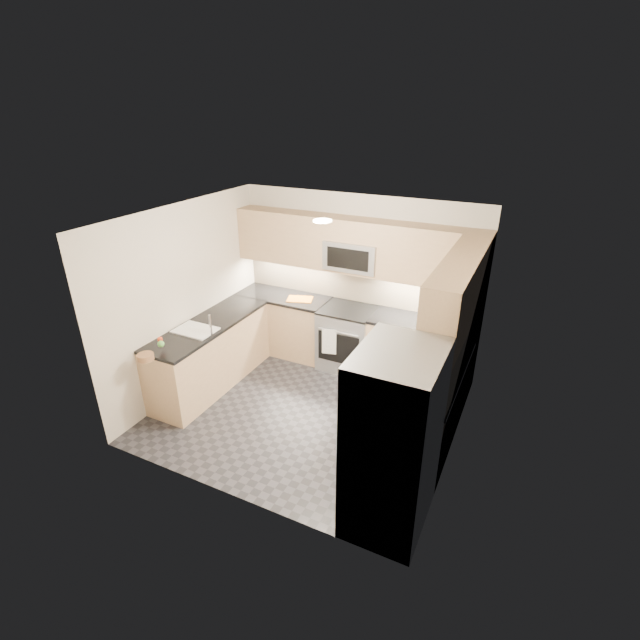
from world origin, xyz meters
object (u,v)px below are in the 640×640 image
at_px(refrigerator, 393,441).
at_px(fruit_basket, 146,357).
at_px(gas_range, 347,339).
at_px(cutting_board, 300,299).
at_px(utensil_bowl, 445,323).
at_px(microwave, 353,255).

relative_size(refrigerator, fruit_basket, 9.58).
height_order(refrigerator, fruit_basket, refrigerator).
bearing_deg(gas_range, cutting_board, -179.45).
xyz_separation_m(refrigerator, fruit_basket, (-2.98, 0.07, 0.07)).
bearing_deg(utensil_bowl, microwave, 171.92).
xyz_separation_m(gas_range, microwave, (0.00, 0.12, 1.24)).
height_order(refrigerator, cutting_board, refrigerator).
relative_size(cutting_board, fruit_basket, 1.98).
relative_size(gas_range, cutting_board, 2.44).
relative_size(refrigerator, utensil_bowl, 5.95).
bearing_deg(utensil_bowl, fruit_basket, -141.88).
bearing_deg(microwave, cutting_board, -170.37).
height_order(refrigerator, utensil_bowl, refrigerator).
bearing_deg(cutting_board, fruit_basket, -107.63).
relative_size(utensil_bowl, cutting_board, 0.81).
relative_size(refrigerator, cutting_board, 4.83).
bearing_deg(gas_range, fruit_basket, -122.96).
bearing_deg(gas_range, refrigerator, -59.12).
bearing_deg(utensil_bowl, cutting_board, 178.31).
xyz_separation_m(refrigerator, cutting_board, (-2.23, 2.42, 0.05)).
bearing_deg(refrigerator, cutting_board, 132.70).
xyz_separation_m(gas_range, utensil_bowl, (1.38, -0.07, 0.57)).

